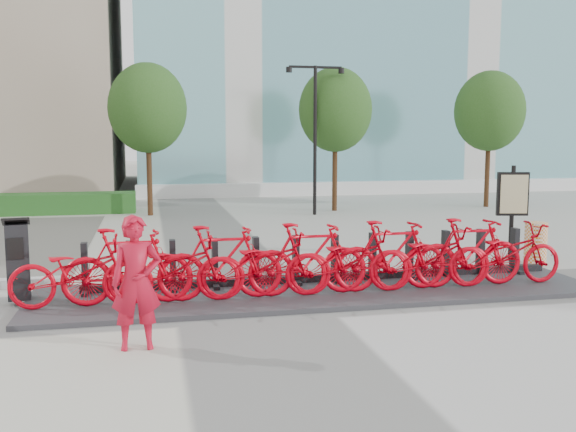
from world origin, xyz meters
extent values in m
plane|color=#9C9C9C|center=(0.00, 0.00, 0.00)|extent=(120.00, 120.00, 0.00)
cube|color=#29592A|center=(-5.00, 13.20, 0.35)|extent=(6.00, 1.20, 0.70)
cylinder|color=#352612|center=(-1.50, 12.00, 1.50)|extent=(0.18, 0.18, 3.00)
ellipsoid|color=#204D16|center=(-1.50, 12.00, 3.60)|extent=(2.60, 2.60, 2.99)
cylinder|color=#352612|center=(5.00, 12.00, 1.50)|extent=(0.18, 0.18, 3.00)
ellipsoid|color=#204D16|center=(5.00, 12.00, 3.60)|extent=(2.60, 2.60, 2.99)
cylinder|color=#352612|center=(11.00, 12.00, 1.50)|extent=(0.18, 0.18, 3.00)
ellipsoid|color=#204D16|center=(11.00, 12.00, 3.60)|extent=(2.60, 2.60, 2.99)
cylinder|color=black|center=(4.00, 11.00, 2.50)|extent=(0.12, 0.12, 5.00)
cube|color=black|center=(3.55, 11.00, 4.95)|extent=(0.90, 0.08, 0.08)
cube|color=black|center=(4.45, 11.00, 4.95)|extent=(0.90, 0.08, 0.08)
cylinder|color=black|center=(3.10, 11.00, 4.85)|extent=(0.20, 0.20, 0.18)
cylinder|color=black|center=(4.90, 11.00, 4.85)|extent=(0.20, 0.20, 0.18)
cube|color=#343337|center=(1.30, 0.30, 0.04)|extent=(9.60, 2.40, 0.08)
imported|color=#BC000F|center=(-2.60, -0.05, 0.62)|extent=(2.07, 0.72, 1.09)
imported|color=#BC000F|center=(-1.88, -0.05, 0.68)|extent=(2.00, 0.57, 1.20)
imported|color=#BC000F|center=(-1.16, -0.05, 0.62)|extent=(2.07, 0.72, 1.09)
imported|color=#BC000F|center=(-0.44, -0.05, 0.68)|extent=(2.00, 0.57, 1.20)
imported|color=#BC000F|center=(0.28, -0.05, 0.62)|extent=(2.07, 0.72, 1.09)
imported|color=#BC000F|center=(1.00, -0.05, 0.68)|extent=(2.00, 0.57, 1.20)
imported|color=#BC000F|center=(1.72, -0.05, 0.62)|extent=(2.07, 0.72, 1.09)
imported|color=#BC000F|center=(2.44, -0.05, 0.68)|extent=(2.00, 0.57, 1.20)
imported|color=#BC000F|center=(3.16, -0.05, 0.62)|extent=(2.07, 0.72, 1.09)
imported|color=#BC000F|center=(3.88, -0.05, 0.68)|extent=(2.00, 0.57, 1.20)
imported|color=#BC000F|center=(4.60, -0.05, 0.62)|extent=(2.07, 0.72, 1.09)
cube|color=black|center=(-3.60, 0.65, 0.69)|extent=(0.38, 0.34, 1.22)
cube|color=black|center=(-3.60, 0.65, 1.34)|extent=(0.46, 0.40, 0.16)
cube|color=black|center=(-3.60, 0.49, 0.93)|extent=(0.24, 0.06, 0.34)
imported|color=#B50D24|center=(-1.71, -1.97, 0.85)|extent=(0.64, 0.43, 1.71)
cylinder|color=orange|center=(6.41, 1.81, 0.44)|extent=(0.60, 0.60, 0.88)
cylinder|color=black|center=(6.09, 2.24, 1.03)|extent=(0.09, 0.09, 2.06)
cube|color=black|center=(6.09, 2.24, 1.45)|extent=(0.68, 0.23, 0.94)
cube|color=#C4B586|center=(6.09, 2.18, 1.45)|extent=(0.57, 0.14, 0.82)
camera|label=1|loc=(-1.52, -10.09, 2.69)|focal=40.00mm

